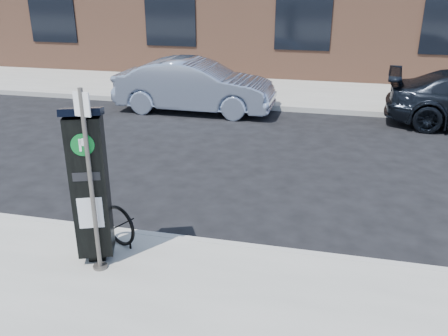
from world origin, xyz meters
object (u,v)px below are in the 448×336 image
(parking_kiosk, at_px, (90,184))
(bike_rack, at_px, (119,226))
(car_silver, at_px, (195,86))
(sign_pole, at_px, (91,185))

(parking_kiosk, height_order, bike_rack, parking_kiosk)
(bike_rack, xyz_separation_m, car_silver, (-1.19, 7.80, 0.32))
(sign_pole, relative_size, car_silver, 0.52)
(parking_kiosk, xyz_separation_m, car_silver, (-1.03, 8.20, -0.49))
(sign_pole, bearing_deg, bike_rack, 95.54)
(bike_rack, bearing_deg, parking_kiosk, -87.20)
(bike_rack, height_order, car_silver, car_silver)
(parking_kiosk, relative_size, bike_rack, 3.52)
(sign_pole, xyz_separation_m, car_silver, (-1.18, 8.41, -0.58))
(sign_pole, bearing_deg, parking_kiosk, 129.84)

